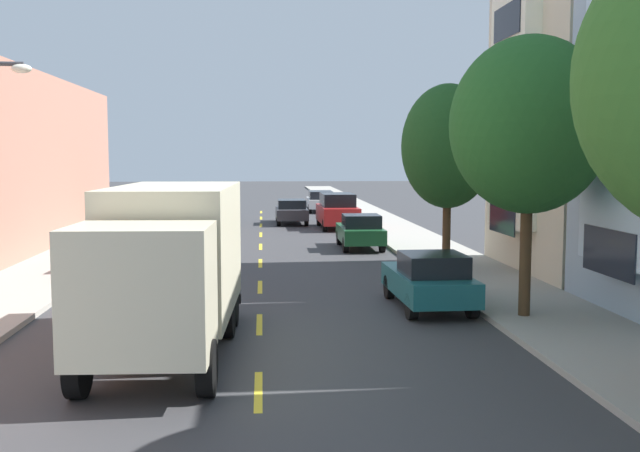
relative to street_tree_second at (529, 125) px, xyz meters
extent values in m
plane|color=#38383A|center=(-6.40, 18.13, -4.71)|extent=(160.00, 160.00, 0.00)
cube|color=#A39E93|center=(-13.50, 16.13, -4.64)|extent=(3.20, 120.00, 0.14)
cube|color=#A39E93|center=(0.70, 16.13, -4.64)|extent=(3.20, 120.00, 0.14)
cube|color=yellow|center=(-6.40, -4.87, -4.70)|extent=(0.14, 2.20, 0.01)
cube|color=yellow|center=(-6.40, 0.13, -4.70)|extent=(0.14, 2.20, 0.01)
cube|color=yellow|center=(-6.40, 5.13, -4.70)|extent=(0.14, 2.20, 0.01)
cube|color=yellow|center=(-6.40, 10.13, -4.70)|extent=(0.14, 2.20, 0.01)
cube|color=yellow|center=(-6.40, 15.13, -4.70)|extent=(0.14, 2.20, 0.01)
cube|color=yellow|center=(-6.40, 20.13, -4.70)|extent=(0.14, 2.20, 0.01)
cube|color=yellow|center=(-6.40, 25.13, -4.70)|extent=(0.14, 2.20, 0.01)
cube|color=yellow|center=(-6.40, 30.13, -4.70)|extent=(0.14, 2.20, 0.01)
cube|color=yellow|center=(-6.40, 35.13, -4.70)|extent=(0.14, 2.20, 0.01)
cube|color=#CAE7FE|center=(2.02, -0.67, 0.53)|extent=(0.55, 3.35, 7.57)
cube|color=#1E232D|center=(1.73, -0.67, -2.96)|extent=(0.04, 2.55, 1.10)
cube|color=#1E232D|center=(1.73, -0.67, -0.05)|extent=(0.04, 2.55, 1.10)
cube|color=white|center=(2.02, 6.98, 1.10)|extent=(0.55, 3.35, 8.39)
cube|color=#1E232D|center=(1.73, 6.98, -2.77)|extent=(0.04, 2.55, 1.10)
cube|color=#1E232D|center=(1.73, 6.98, 0.45)|extent=(0.04, 2.55, 1.10)
cube|color=#1E232D|center=(1.73, 6.98, 3.68)|extent=(0.04, 2.55, 1.10)
cylinder|color=#47331E|center=(0.00, 0.00, -3.07)|extent=(0.28, 0.28, 3.00)
ellipsoid|color=#235B23|center=(0.00, 0.00, 0.01)|extent=(3.75, 3.75, 4.21)
cylinder|color=#47331E|center=(0.00, 7.62, -3.27)|extent=(0.28, 0.28, 2.59)
ellipsoid|color=#1E4C1E|center=(0.00, 7.62, -0.39)|extent=(3.17, 3.17, 4.23)
ellipsoid|color=silver|center=(-11.45, -0.63, 1.15)|extent=(0.44, 0.28, 0.20)
cube|color=beige|center=(-8.16, -1.29, -2.70)|extent=(2.60, 5.18, 2.70)
cube|color=beige|center=(-8.30, -4.99, -2.95)|extent=(2.38, 1.99, 2.20)
cube|color=black|center=(-8.34, -5.88, -2.46)|extent=(2.02, 0.16, 0.97)
cube|color=black|center=(-8.06, 1.17, -4.27)|extent=(2.40, 0.26, 0.24)
cylinder|color=black|center=(-9.37, -4.99, -4.23)|extent=(0.32, 0.97, 0.96)
cylinder|color=black|center=(-7.25, -5.08, -4.23)|extent=(0.32, 0.97, 0.96)
cylinder|color=black|center=(-9.16, 0.09, -4.23)|extent=(0.32, 0.97, 0.96)
cylinder|color=black|center=(-7.05, 0.01, -4.23)|extent=(0.32, 0.97, 0.96)
cylinder|color=black|center=(-9.21, -1.01, -4.23)|extent=(0.32, 0.97, 0.96)
cylinder|color=black|center=(-7.09, -1.09, -4.23)|extent=(0.32, 0.97, 0.96)
cube|color=#AD1E1E|center=(-2.19, 23.07, -3.93)|extent=(2.04, 4.83, 0.90)
cube|color=black|center=(-2.19, 23.07, -3.13)|extent=(1.77, 2.81, 0.70)
cylinder|color=black|center=(-1.36, 24.72, -4.38)|extent=(0.23, 0.66, 0.66)
cylinder|color=black|center=(-3.09, 24.69, -4.38)|extent=(0.23, 0.66, 0.66)
cylinder|color=black|center=(-1.30, 21.45, -4.38)|extent=(0.23, 0.66, 0.66)
cylinder|color=black|center=(-3.03, 21.42, -4.38)|extent=(0.23, 0.66, 0.66)
cube|color=black|center=(-10.84, 25.39, -4.07)|extent=(1.87, 4.72, 0.62)
cube|color=black|center=(-10.83, 25.77, -3.48)|extent=(1.63, 2.84, 0.55)
cylinder|color=black|center=(-11.65, 23.80, -4.38)|extent=(0.23, 0.66, 0.66)
cylinder|color=black|center=(-10.05, 23.79, -4.38)|extent=(0.23, 0.66, 0.66)
cylinder|color=black|center=(-11.62, 27.00, -4.38)|extent=(0.23, 0.66, 0.66)
cylinder|color=black|center=(-10.02, 26.98, -4.38)|extent=(0.23, 0.66, 0.66)
cube|color=#195B60|center=(-1.97, 1.71, -4.07)|extent=(1.85, 4.05, 0.62)
cube|color=black|center=(-1.96, 1.23, -3.48)|extent=(1.58, 1.72, 0.55)
cylinder|color=black|center=(-1.25, 3.09, -4.38)|extent=(0.24, 0.67, 0.66)
cylinder|color=black|center=(-2.77, 3.05, -4.38)|extent=(0.24, 0.67, 0.66)
cylinder|color=black|center=(-1.18, 0.37, -4.38)|extent=(0.24, 0.67, 0.66)
cylinder|color=black|center=(-2.69, 0.33, -4.38)|extent=(0.24, 0.67, 0.66)
cube|color=#194C28|center=(-2.12, 14.22, -4.07)|extent=(1.77, 4.01, 0.62)
cube|color=black|center=(-2.12, 13.74, -3.48)|extent=(1.54, 1.69, 0.55)
cylinder|color=black|center=(-1.35, 15.58, -4.38)|extent=(0.23, 0.66, 0.66)
cylinder|color=black|center=(-2.87, 15.59, -4.38)|extent=(0.23, 0.66, 0.66)
cylinder|color=black|center=(-1.37, 12.86, -4.38)|extent=(0.23, 0.66, 0.66)
cylinder|color=black|center=(-2.89, 12.87, -4.38)|extent=(0.23, 0.66, 0.66)
cube|color=tan|center=(-10.86, 14.20, -4.08)|extent=(1.92, 4.55, 0.60)
cube|color=black|center=(-10.86, 14.42, -3.53)|extent=(1.64, 2.20, 0.50)
cylinder|color=black|center=(-11.69, 12.69, -4.38)|extent=(0.24, 0.67, 0.66)
cylinder|color=black|center=(-10.11, 12.65, -4.38)|extent=(0.24, 0.67, 0.66)
cylinder|color=black|center=(-11.61, 15.75, -4.38)|extent=(0.24, 0.67, 0.66)
cylinder|color=black|center=(-10.03, 15.71, -4.38)|extent=(0.24, 0.67, 0.66)
cube|color=navy|center=(-10.70, 33.04, -3.98)|extent=(2.13, 5.35, 0.80)
cube|color=black|center=(-10.68, 31.87, -3.28)|extent=(1.80, 1.63, 0.60)
cylinder|color=black|center=(-11.55, 31.22, -4.38)|extent=(0.24, 0.67, 0.66)
cylinder|color=black|center=(-9.77, 31.26, -4.38)|extent=(0.24, 0.67, 0.66)
cylinder|color=black|center=(-11.64, 34.82, -4.38)|extent=(0.24, 0.67, 0.66)
cylinder|color=black|center=(-9.86, 34.86, -4.38)|extent=(0.24, 0.67, 0.66)
cube|color=maroon|center=(-10.76, 8.67, -3.93)|extent=(2.09, 4.85, 0.90)
cube|color=black|center=(-10.76, 8.67, -3.13)|extent=(1.80, 2.83, 0.70)
cylinder|color=black|center=(-11.67, 7.06, -4.38)|extent=(0.24, 0.67, 0.66)
cylinder|color=black|center=(-9.94, 7.01, -4.38)|extent=(0.24, 0.67, 0.66)
cylinder|color=black|center=(-11.58, 10.32, -4.38)|extent=(0.24, 0.67, 0.66)
cylinder|color=black|center=(-9.85, 10.27, -4.38)|extent=(0.24, 0.67, 0.66)
cube|color=silver|center=(-2.17, 35.27, -4.07)|extent=(1.91, 4.74, 0.62)
cube|color=black|center=(-2.18, 34.90, -3.48)|extent=(1.66, 2.85, 0.55)
cylinder|color=black|center=(-1.34, 36.86, -4.38)|extent=(0.23, 0.66, 0.66)
cylinder|color=black|center=(-2.94, 36.89, -4.38)|extent=(0.23, 0.66, 0.66)
cylinder|color=black|center=(-1.40, 33.66, -4.38)|extent=(0.23, 0.66, 0.66)
cylinder|color=black|center=(-3.00, 33.69, -4.38)|extent=(0.23, 0.66, 0.66)
cube|color=orange|center=(-10.82, 19.98, -3.93)|extent=(2.03, 4.83, 0.90)
cube|color=black|center=(-10.82, 19.98, -3.13)|extent=(1.76, 2.81, 0.70)
cylinder|color=black|center=(-11.71, 18.36, -4.38)|extent=(0.23, 0.66, 0.66)
cylinder|color=black|center=(-9.98, 18.33, -4.38)|extent=(0.23, 0.66, 0.66)
cylinder|color=black|center=(-11.66, 21.63, -4.38)|extent=(0.23, 0.66, 0.66)
cylinder|color=black|center=(-9.93, 21.60, -4.38)|extent=(0.23, 0.66, 0.66)
cube|color=#333338|center=(-4.60, 26.18, -4.08)|extent=(1.80, 4.50, 0.60)
cube|color=black|center=(-4.60, 25.95, -3.53)|extent=(1.58, 2.16, 0.50)
cylinder|color=black|center=(-3.81, 27.71, -4.38)|extent=(0.22, 0.66, 0.66)
cylinder|color=black|center=(-5.39, 27.71, -4.38)|extent=(0.22, 0.66, 0.66)
cylinder|color=black|center=(-3.81, 24.65, -4.38)|extent=(0.22, 0.66, 0.66)
cylinder|color=black|center=(-5.39, 24.65, -4.38)|extent=(0.22, 0.66, 0.66)
camera|label=1|loc=(-6.31, -17.11, -0.71)|focal=41.33mm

